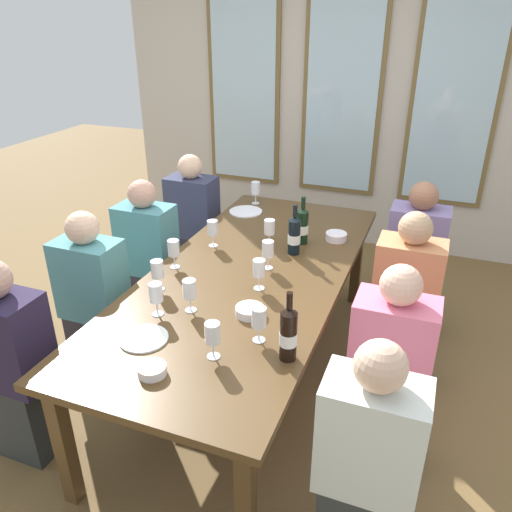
{
  "coord_description": "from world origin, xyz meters",
  "views": [
    {
      "loc": [
        0.96,
        -2.39,
        2.12
      ],
      "look_at": [
        0.0,
        0.12,
        0.79
      ],
      "focal_mm": 35.46,
      "sensor_mm": 36.0,
      "label": 1
    }
  ],
  "objects_px": {
    "wine_glass_7": "(189,290)",
    "seated_person_4": "(194,225)",
    "tasting_bowl_1": "(336,237)",
    "wine_glass_8": "(256,189)",
    "wine_bottle_1": "(288,334)",
    "dining_table": "(249,282)",
    "wine_glass_1": "(157,271)",
    "wine_glass_4": "(259,318)",
    "wine_glass_3": "(213,228)",
    "seated_person_1": "(388,373)",
    "tasting_bowl_2": "(250,311)",
    "wine_glass_6": "(269,228)",
    "seated_person_2": "(149,260)",
    "wine_bottle_0": "(302,226)",
    "seated_person_6": "(13,367)",
    "wine_glass_5": "(213,334)",
    "seated_person_7": "(367,468)",
    "wine_glass_10": "(268,249)",
    "white_plate_0": "(246,212)",
    "wine_glass_2": "(156,294)",
    "wine_bottle_2": "(294,235)",
    "seated_person_5": "(413,263)",
    "seated_person_3": "(404,304)",
    "tasting_bowl_0": "(152,370)",
    "seated_person_0": "(95,303)",
    "wine_glass_9": "(174,249)",
    "wine_glass_0": "(259,269)"
  },
  "relations": [
    {
      "from": "wine_glass_7",
      "to": "seated_person_4",
      "type": "xyz_separation_m",
      "value": [
        -0.75,
        1.45,
        -0.34
      ]
    },
    {
      "from": "wine_glass_7",
      "to": "tasting_bowl_1",
      "type": "bearing_deg",
      "value": 66.1
    },
    {
      "from": "wine_glass_7",
      "to": "wine_glass_8",
      "type": "distance_m",
      "value": 1.59
    },
    {
      "from": "wine_glass_7",
      "to": "wine_bottle_1",
      "type": "bearing_deg",
      "value": -18.52
    },
    {
      "from": "dining_table",
      "to": "wine_bottle_1",
      "type": "relative_size",
      "value": 7.52
    },
    {
      "from": "wine_glass_1",
      "to": "wine_glass_7",
      "type": "xyz_separation_m",
      "value": [
        0.26,
        -0.13,
        0.0
      ]
    },
    {
      "from": "wine_glass_4",
      "to": "seated_person_4",
      "type": "height_order",
      "value": "seated_person_4"
    },
    {
      "from": "wine_glass_3",
      "to": "seated_person_1",
      "type": "xyz_separation_m",
      "value": [
        1.21,
        -0.6,
        -0.34
      ]
    },
    {
      "from": "tasting_bowl_2",
      "to": "wine_glass_8",
      "type": "relative_size",
      "value": 0.83
    },
    {
      "from": "wine_glass_6",
      "to": "seated_person_2",
      "type": "relative_size",
      "value": 0.16
    },
    {
      "from": "wine_bottle_0",
      "to": "seated_person_6",
      "type": "height_order",
      "value": "seated_person_6"
    },
    {
      "from": "seated_person_1",
      "to": "wine_glass_8",
      "type": "bearing_deg",
      "value": 130.86
    },
    {
      "from": "wine_glass_5",
      "to": "seated_person_2",
      "type": "distance_m",
      "value": 1.51
    },
    {
      "from": "seated_person_7",
      "to": "wine_glass_10",
      "type": "bearing_deg",
      "value": 126.91
    },
    {
      "from": "white_plate_0",
      "to": "wine_glass_6",
      "type": "xyz_separation_m",
      "value": [
        0.36,
        -0.49,
        0.11
      ]
    },
    {
      "from": "wine_glass_2",
      "to": "white_plate_0",
      "type": "bearing_deg",
      "value": 94.54
    },
    {
      "from": "wine_bottle_2",
      "to": "seated_person_5",
      "type": "height_order",
      "value": "seated_person_5"
    },
    {
      "from": "wine_glass_8",
      "to": "wine_glass_10",
      "type": "bearing_deg",
      "value": -65.24
    },
    {
      "from": "tasting_bowl_1",
      "to": "wine_glass_1",
      "type": "relative_size",
      "value": 0.8
    },
    {
      "from": "seated_person_4",
      "to": "seated_person_5",
      "type": "distance_m",
      "value": 1.73
    },
    {
      "from": "wine_glass_7",
      "to": "seated_person_2",
      "type": "distance_m",
      "value": 1.12
    },
    {
      "from": "seated_person_4",
      "to": "seated_person_6",
      "type": "height_order",
      "value": "same"
    },
    {
      "from": "wine_glass_3",
      "to": "wine_glass_7",
      "type": "distance_m",
      "value": 0.77
    },
    {
      "from": "dining_table",
      "to": "wine_glass_2",
      "type": "relative_size",
      "value": 14.26
    },
    {
      "from": "dining_table",
      "to": "wine_glass_2",
      "type": "distance_m",
      "value": 0.65
    },
    {
      "from": "wine_glass_2",
      "to": "seated_person_3",
      "type": "xyz_separation_m",
      "value": [
        1.12,
        0.91,
        -0.33
      ]
    },
    {
      "from": "wine_glass_4",
      "to": "wine_bottle_0",
      "type": "bearing_deg",
      "value": 96.17
    },
    {
      "from": "wine_glass_5",
      "to": "seated_person_1",
      "type": "distance_m",
      "value": 0.9
    },
    {
      "from": "seated_person_5",
      "to": "seated_person_7",
      "type": "bearing_deg",
      "value": -90.0
    },
    {
      "from": "wine_bottle_2",
      "to": "wine_glass_10",
      "type": "height_order",
      "value": "wine_bottle_2"
    },
    {
      "from": "wine_glass_4",
      "to": "seated_person_5",
      "type": "relative_size",
      "value": 0.16
    },
    {
      "from": "wine_glass_8",
      "to": "seated_person_2",
      "type": "height_order",
      "value": "seated_person_2"
    },
    {
      "from": "wine_glass_10",
      "to": "seated_person_1",
      "type": "distance_m",
      "value": 0.96
    },
    {
      "from": "tasting_bowl_2",
      "to": "seated_person_3",
      "type": "height_order",
      "value": "seated_person_3"
    },
    {
      "from": "white_plate_0",
      "to": "seated_person_1",
      "type": "xyz_separation_m",
      "value": [
        1.24,
        -1.23,
        -0.22
      ]
    },
    {
      "from": "tasting_bowl_1",
      "to": "wine_glass_6",
      "type": "xyz_separation_m",
      "value": [
        -0.38,
        -0.23,
        0.09
      ]
    },
    {
      "from": "wine_glass_3",
      "to": "seated_person_3",
      "type": "relative_size",
      "value": 0.16
    },
    {
      "from": "tasting_bowl_0",
      "to": "seated_person_7",
      "type": "height_order",
      "value": "seated_person_7"
    },
    {
      "from": "wine_glass_8",
      "to": "seated_person_2",
      "type": "bearing_deg",
      "value": -121.66
    },
    {
      "from": "seated_person_0",
      "to": "seated_person_7",
      "type": "height_order",
      "value": "same"
    },
    {
      "from": "tasting_bowl_0",
      "to": "white_plate_0",
      "type": "bearing_deg",
      "value": 100.15
    },
    {
      "from": "seated_person_4",
      "to": "seated_person_7",
      "type": "xyz_separation_m",
      "value": [
        1.73,
        -1.91,
        0.0
      ]
    },
    {
      "from": "wine_glass_1",
      "to": "seated_person_3",
      "type": "distance_m",
      "value": 1.46
    },
    {
      "from": "seated_person_5",
      "to": "seated_person_6",
      "type": "height_order",
      "value": "same"
    },
    {
      "from": "wine_glass_9",
      "to": "seated_person_0",
      "type": "height_order",
      "value": "seated_person_0"
    },
    {
      "from": "white_plate_0",
      "to": "wine_glass_2",
      "type": "xyz_separation_m",
      "value": [
        0.12,
        -1.46,
        0.11
      ]
    },
    {
      "from": "wine_glass_10",
      "to": "wine_glass_7",
      "type": "bearing_deg",
      "value": -109.88
    },
    {
      "from": "wine_glass_5",
      "to": "wine_glass_9",
      "type": "height_order",
      "value": "same"
    },
    {
      "from": "wine_bottle_2",
      "to": "wine_glass_0",
      "type": "height_order",
      "value": "wine_bottle_2"
    },
    {
      "from": "wine_bottle_1",
      "to": "wine_glass_8",
      "type": "bearing_deg",
      "value": 115.15
    }
  ]
}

